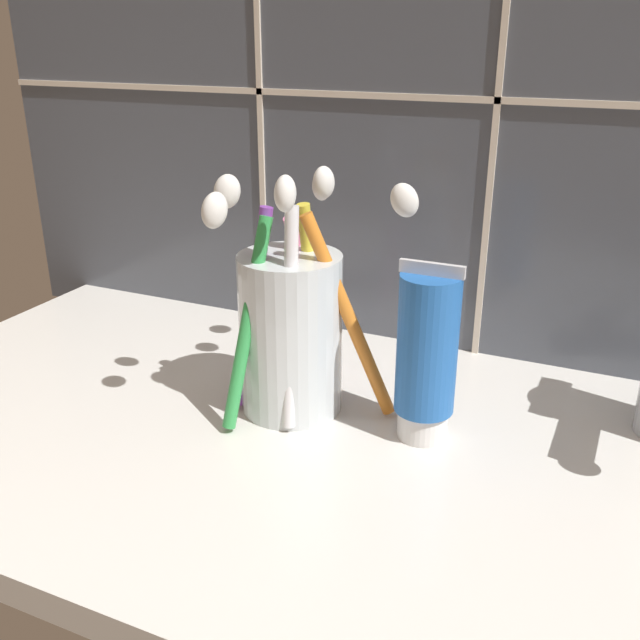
# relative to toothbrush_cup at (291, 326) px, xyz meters

# --- Properties ---
(sink_counter) EXTENTS (0.79, 0.36, 0.02)m
(sink_counter) POSITION_rel_toothbrush_cup_xyz_m (0.08, -0.03, -0.07)
(sink_counter) COLOR silver
(sink_counter) RESTS_ON ground
(toothbrush_cup) EXTENTS (0.13, 0.15, 0.17)m
(toothbrush_cup) POSITION_rel_toothbrush_cup_xyz_m (0.00, 0.00, 0.00)
(toothbrush_cup) COLOR silver
(toothbrush_cup) RESTS_ON sink_counter
(toothpaste_tube) EXTENTS (0.04, 0.04, 0.12)m
(toothpaste_tube) POSITION_rel_toothbrush_cup_xyz_m (0.10, -0.00, -0.00)
(toothpaste_tube) COLOR white
(toothpaste_tube) RESTS_ON sink_counter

